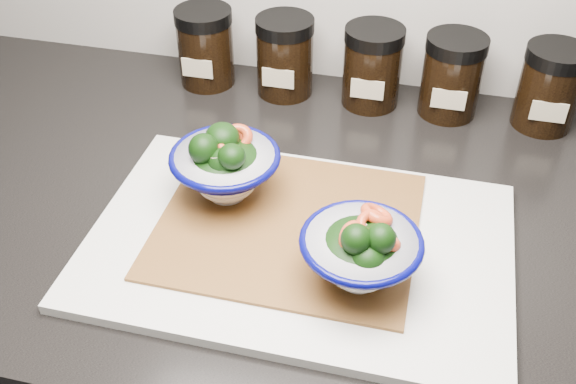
% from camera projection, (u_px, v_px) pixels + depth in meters
% --- Properties ---
extents(countertop, '(3.50, 0.60, 0.04)m').
position_uv_depth(countertop, '(412.00, 233.00, 0.78)').
color(countertop, black).
rests_on(countertop, cabinet).
extents(cutting_board, '(0.45, 0.30, 0.01)m').
position_uv_depth(cutting_board, '(299.00, 244.00, 0.73)').
color(cutting_board, silver).
rests_on(cutting_board, countertop).
extents(bamboo_mat, '(0.28, 0.24, 0.00)m').
position_uv_depth(bamboo_mat, '(288.00, 224.00, 0.74)').
color(bamboo_mat, brown).
rests_on(bamboo_mat, cutting_board).
extents(bowl_left, '(0.13, 0.13, 0.09)m').
position_uv_depth(bowl_left, '(225.00, 166.00, 0.75)').
color(bowl_left, white).
rests_on(bowl_left, bamboo_mat).
extents(bowl_right, '(0.12, 0.12, 0.08)m').
position_uv_depth(bowl_right, '(362.00, 252.00, 0.65)').
color(bowl_right, white).
rests_on(bowl_right, bamboo_mat).
extents(spice_jar_a, '(0.08, 0.08, 0.11)m').
position_uv_depth(spice_jar_a, '(205.00, 47.00, 0.97)').
color(spice_jar_a, black).
rests_on(spice_jar_a, countertop).
extents(spice_jar_b, '(0.08, 0.08, 0.11)m').
position_uv_depth(spice_jar_b, '(285.00, 56.00, 0.95)').
color(spice_jar_b, black).
rests_on(spice_jar_b, countertop).
extents(spice_jar_c, '(0.08, 0.08, 0.11)m').
position_uv_depth(spice_jar_c, '(372.00, 66.00, 0.93)').
color(spice_jar_c, black).
rests_on(spice_jar_c, countertop).
extents(spice_jar_d, '(0.08, 0.08, 0.11)m').
position_uv_depth(spice_jar_d, '(452.00, 76.00, 0.91)').
color(spice_jar_d, black).
rests_on(spice_jar_d, countertop).
extents(spice_jar_e, '(0.08, 0.08, 0.11)m').
position_uv_depth(spice_jar_e, '(550.00, 87.00, 0.88)').
color(spice_jar_e, black).
rests_on(spice_jar_e, countertop).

